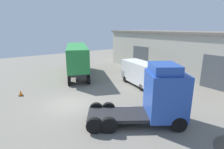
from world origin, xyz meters
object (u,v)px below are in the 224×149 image
at_px(tractor_unit_blue, 158,96).
at_px(delivery_van_white, 139,72).
at_px(traffic_cone, 21,93).
at_px(container_trailer_green, 77,57).

distance_m(tractor_unit_blue, delivery_van_white, 8.38).
distance_m(delivery_van_white, traffic_cone, 12.43).
relative_size(container_trailer_green, delivery_van_white, 1.93).
bearing_deg(delivery_van_white, tractor_unit_blue, 153.65).
bearing_deg(delivery_van_white, traffic_cone, 79.83).
xyz_separation_m(tractor_unit_blue, container_trailer_green, (-14.55, 1.02, 0.62)).
xyz_separation_m(container_trailer_green, delivery_van_white, (7.79, 3.91, -1.14)).
relative_size(delivery_van_white, traffic_cone, 9.62).
bearing_deg(tractor_unit_blue, delivery_van_white, 88.04).
distance_m(container_trailer_green, delivery_van_white, 8.79).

